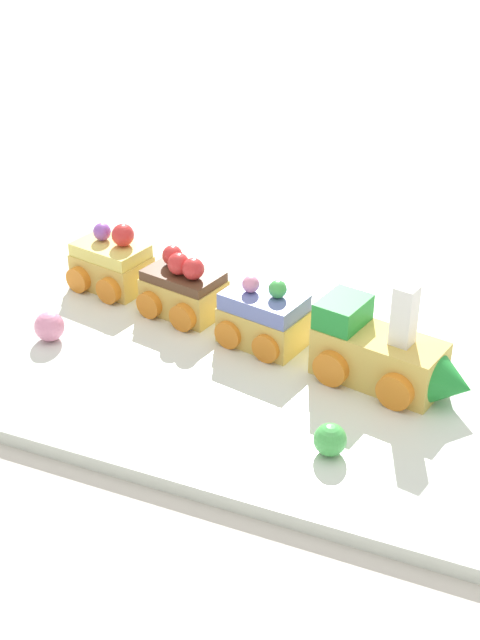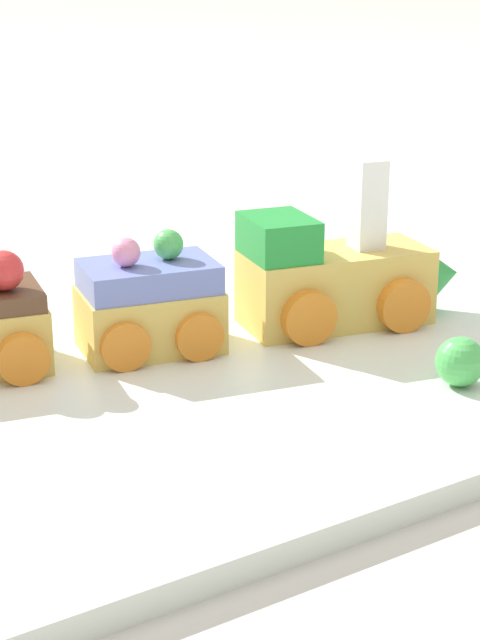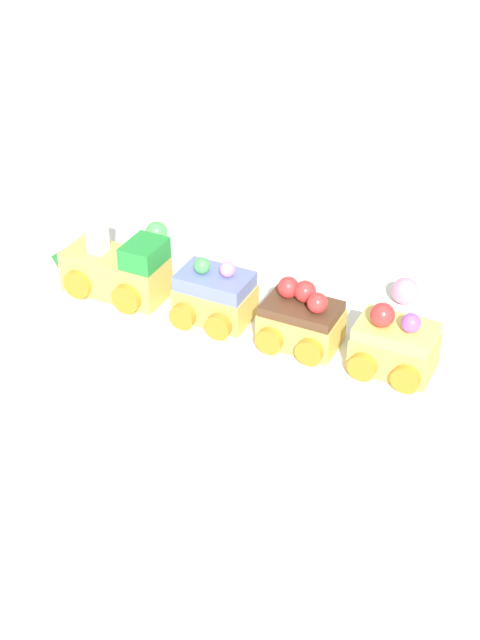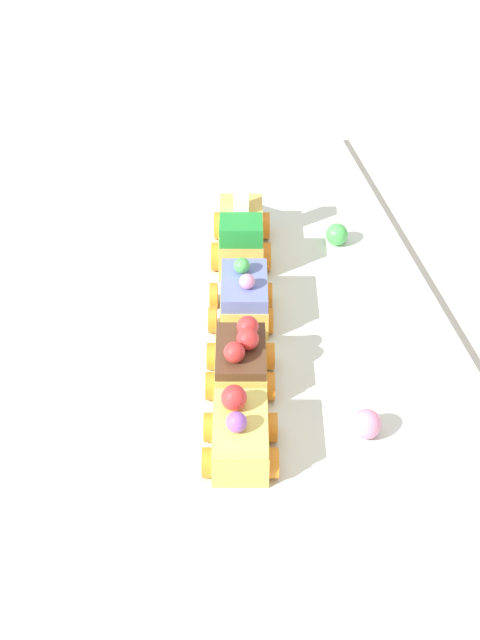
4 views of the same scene
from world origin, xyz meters
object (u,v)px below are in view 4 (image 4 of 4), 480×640
(gumball_pink, at_px, (366,424))
(cake_car_lemon, at_px, (240,435))
(gumball_green, at_px, (337,234))
(cake_car_blueberry, at_px, (241,299))
(cake_car_chocolate, at_px, (241,362))
(cake_train_locomotive, at_px, (241,229))

(gumball_pink, bearing_deg, cake_car_lemon, 90.14)
(cake_car_lemon, height_order, gumball_green, cake_car_lemon)
(cake_car_blueberry, xyz_separation_m, cake_car_lemon, (-0.17, 0.04, 0.00))
(cake_car_lemon, xyz_separation_m, gumball_green, (0.28, -0.17, -0.01))
(gumball_pink, height_order, gumball_green, gumball_pink)
(gumball_green, bearing_deg, cake_car_blueberry, 128.38)
(cake_car_chocolate, bearing_deg, gumball_green, -25.90)
(cake_train_locomotive, distance_m, cake_car_chocolate, 0.21)
(cake_car_blueberry, distance_m, cake_car_lemon, 0.18)
(cake_train_locomotive, bearing_deg, cake_car_lemon, 179.92)
(cake_train_locomotive, height_order, gumball_green, cake_train_locomotive)
(cake_car_chocolate, xyz_separation_m, gumball_green, (0.19, -0.15, -0.01))
(cake_train_locomotive, distance_m, gumball_pink, 0.29)
(cake_train_locomotive, relative_size, cake_car_chocolate, 1.73)
(cake_car_chocolate, height_order, cake_car_lemon, cake_car_lemon)
(cake_car_lemon, distance_m, gumball_green, 0.32)
(cake_car_blueberry, bearing_deg, cake_car_lemon, 179.84)
(cake_car_blueberry, xyz_separation_m, cake_car_chocolate, (-0.09, 0.02, 0.00))
(cake_car_blueberry, height_order, cake_car_lemon, cake_car_lemon)
(cake_car_lemon, height_order, gumball_pink, cake_car_lemon)
(cake_car_lemon, bearing_deg, cake_train_locomotive, -0.08)
(cake_car_chocolate, distance_m, gumball_pink, 0.13)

